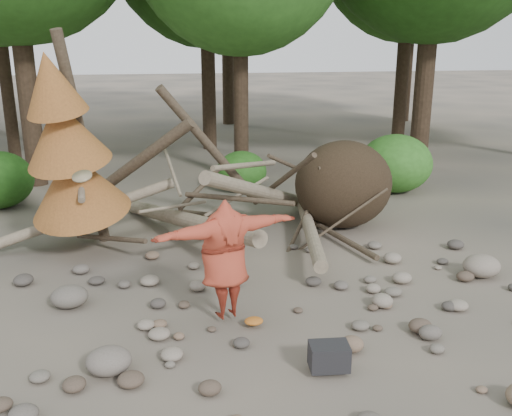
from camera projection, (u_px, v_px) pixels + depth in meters
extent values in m
plane|color=#514C44|center=(265.00, 325.00, 8.59)|extent=(120.00, 120.00, 0.00)
ellipsoid|color=#332619|center=(343.00, 184.00, 12.78)|extent=(2.20, 1.87, 1.98)
cylinder|color=gray|center=(184.00, 220.00, 11.76)|extent=(2.61, 5.11, 1.08)
cylinder|color=gray|center=(265.00, 193.00, 12.42)|extent=(3.18, 3.71, 1.90)
cylinder|color=brown|center=(124.00, 172.00, 12.17)|extent=(3.08, 1.91, 2.49)
cylinder|color=gray|center=(309.00, 225.00, 12.05)|extent=(1.13, 4.98, 0.43)
cylinder|color=brown|center=(212.00, 149.00, 12.55)|extent=(2.39, 1.03, 2.89)
cylinder|color=gray|center=(85.00, 213.00, 11.68)|extent=(3.71, 0.86, 1.20)
cylinder|color=#4C3F30|center=(110.00, 238.00, 11.40)|extent=(1.52, 1.70, 0.49)
cylinder|color=gray|center=(237.00, 196.00, 12.54)|extent=(1.57, 0.85, 0.69)
cylinder|color=#4C3F30|center=(302.00, 171.00, 13.16)|extent=(1.92, 1.25, 1.10)
cylinder|color=gray|center=(172.00, 170.00, 11.93)|extent=(0.37, 1.42, 0.85)
cylinder|color=#4C3F30|center=(340.00, 237.00, 11.93)|extent=(0.79, 2.54, 0.12)
cylinder|color=gray|center=(196.00, 233.00, 11.26)|extent=(1.78, 1.11, 0.29)
cylinder|color=#4C3F30|center=(83.00, 142.00, 11.07)|extent=(0.67, 1.13, 4.35)
cone|color=brown|center=(76.00, 182.00, 10.95)|extent=(2.06, 2.13, 1.86)
cone|color=brown|center=(63.00, 132.00, 10.45)|extent=(1.71, 1.78, 1.65)
cone|color=brown|center=(51.00, 83.00, 10.00)|extent=(1.23, 1.30, 1.41)
cylinder|color=#38281C|center=(20.00, 24.00, 15.44)|extent=(0.56, 0.56, 8.96)
cylinder|color=#38281C|center=(241.00, 58.00, 16.40)|extent=(0.44, 0.44, 7.14)
cylinder|color=#38281C|center=(430.00, 17.00, 17.60)|extent=(0.60, 0.60, 9.45)
cylinder|color=#38281C|center=(2.00, 48.00, 19.18)|extent=(0.42, 0.42, 7.56)
cylinder|color=#38281C|center=(207.00, 33.00, 20.83)|extent=(0.52, 0.52, 8.54)
cylinder|color=#38281C|center=(405.00, 39.00, 21.73)|extent=(0.50, 0.50, 8.12)
cylinder|color=#38281C|center=(227.00, 31.00, 26.98)|extent=(0.54, 0.54, 8.75)
cylinder|color=#38281C|center=(410.00, 41.00, 28.10)|extent=(0.46, 0.46, 7.84)
ellipsoid|color=#2D6A1E|center=(242.00, 171.00, 15.92)|extent=(1.40, 1.40, 1.12)
ellipsoid|color=#387E27|center=(396.00, 163.00, 15.77)|extent=(2.00, 2.00, 1.60)
imported|color=#AA3A26|center=(225.00, 259.00, 8.48)|extent=(2.35, 1.26, 1.85)
cylinder|color=#887656|center=(82.00, 176.00, 8.11)|extent=(0.32, 0.29, 0.16)
cube|color=black|center=(329.00, 360.00, 7.36)|extent=(0.53, 0.38, 0.34)
ellipsoid|color=#2D6D2B|center=(330.00, 352.00, 7.71)|extent=(0.42, 0.35, 0.16)
ellipsoid|color=#B4611E|center=(254.00, 324.00, 8.53)|extent=(0.28, 0.23, 0.10)
ellipsoid|color=#70665D|center=(109.00, 361.00, 7.34)|extent=(0.59, 0.53, 0.35)
ellipsoid|color=gray|center=(482.00, 266.00, 10.30)|extent=(0.67, 0.61, 0.40)
ellipsoid|color=#655E55|center=(69.00, 297.00, 9.15)|extent=(0.59, 0.53, 0.35)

